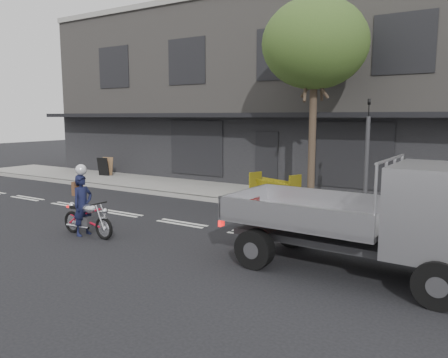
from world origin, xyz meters
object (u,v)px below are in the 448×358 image
flatbed_ute (418,214)px  sandwich_board (103,167)px  traffic_light_pole (366,163)px  rider (83,205)px  street_tree (315,44)px  construction_barrier (272,186)px  motorcycle (87,218)px

flatbed_ute → sandwich_board: bearing=158.6°
traffic_light_pole → sandwich_board: 13.02m
traffic_light_pole → rider: 7.98m
street_tree → flatbed_ute: bearing=-53.5°
street_tree → flatbed_ute: street_tree is taller
street_tree → construction_barrier: size_ratio=4.11×
traffic_light_pole → flatbed_ute: bearing=-65.9°
sandwich_board → flatbed_ute: bearing=-38.3°
street_tree → traffic_light_pole: (2.00, -0.85, -3.63)m
motorcycle → construction_barrier: construction_barrier is taller
street_tree → rider: bearing=-118.9°
motorcycle → flatbed_ute: (7.53, 0.95, 0.83)m
traffic_light_pole → motorcycle: (-5.43, -5.63, -1.18)m
flatbed_ute → construction_barrier: bearing=137.5°
construction_barrier → sandwich_board: bearing=173.4°
street_tree → sandwich_board: bearing=175.6°
traffic_light_pole → rider: (-5.58, -5.63, -0.88)m
street_tree → traffic_light_pole: 4.23m
motorcycle → sandwich_board: bearing=136.3°
rider → construction_barrier: bearing=-19.2°
flatbed_ute → sandwich_board: flatbed_ute is taller
street_tree → construction_barrier: street_tree is taller
flatbed_ute → traffic_light_pole: bearing=115.9°
street_tree → rider: size_ratio=4.34×
flatbed_ute → street_tree: bearing=128.2°
rider → traffic_light_pole: bearing=-43.9°
motorcycle → rider: 0.34m
construction_barrier → sandwich_board: 9.61m
rider → street_tree: bearing=-28.1°
motorcycle → flatbed_ute: size_ratio=0.36×
traffic_light_pole → sandwich_board: (-12.87, 1.69, -1.06)m
motorcycle → flatbed_ute: 7.64m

